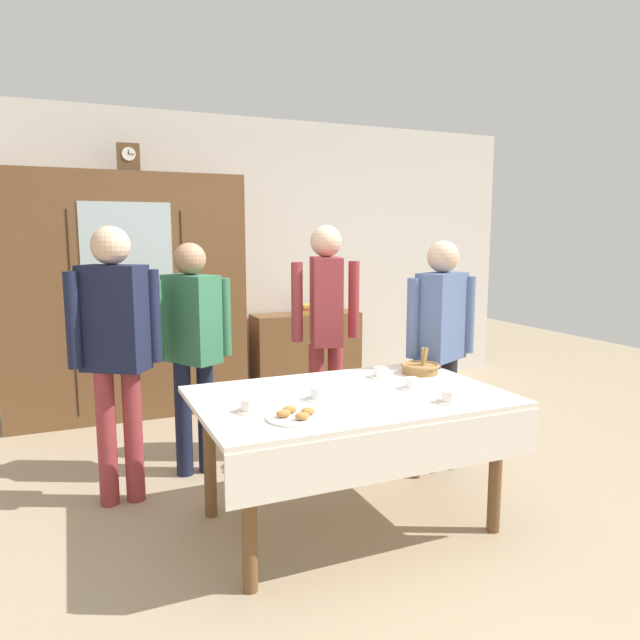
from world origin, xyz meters
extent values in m
plane|color=tan|center=(0.00, 0.00, 0.00)|extent=(12.00, 12.00, 0.00)
cube|color=silver|center=(0.00, 2.65, 1.35)|extent=(6.40, 0.10, 2.70)
cylinder|color=brown|center=(-0.68, -0.59, 0.36)|extent=(0.07, 0.07, 0.71)
cylinder|color=brown|center=(0.68, -0.59, 0.36)|extent=(0.07, 0.07, 0.71)
cylinder|color=brown|center=(-0.68, 0.19, 0.36)|extent=(0.07, 0.07, 0.71)
cylinder|color=brown|center=(0.68, 0.19, 0.36)|extent=(0.07, 0.07, 0.71)
cube|color=silver|center=(0.00, -0.20, 0.73)|extent=(1.65, 1.06, 0.03)
cube|color=silver|center=(0.00, -0.73, 0.59)|extent=(1.65, 0.01, 0.24)
cube|color=brown|center=(-0.90, 2.35, 1.06)|extent=(2.02, 0.45, 2.11)
cube|color=silver|center=(-0.90, 2.13, 1.48)|extent=(0.73, 0.01, 0.76)
cube|color=black|center=(-1.34, 2.13, 0.95)|extent=(0.01, 0.01, 1.69)
cube|color=black|center=(-0.46, 2.13, 0.95)|extent=(0.01, 0.01, 1.69)
cube|color=brown|center=(-0.83, 2.35, 2.23)|extent=(0.18, 0.10, 0.24)
cylinder|color=white|center=(-0.83, 2.30, 2.26)|extent=(0.11, 0.01, 0.11)
cube|color=black|center=(-0.83, 2.30, 2.27)|extent=(0.00, 0.00, 0.04)
cube|color=black|center=(-0.81, 2.30, 2.26)|extent=(0.05, 0.00, 0.00)
cube|color=brown|center=(0.80, 2.41, 0.41)|extent=(1.08, 0.35, 0.82)
cube|color=#B29333|center=(0.80, 2.41, 0.83)|extent=(0.16, 0.23, 0.03)
cube|color=#99332D|center=(0.80, 2.41, 0.86)|extent=(0.15, 0.19, 0.03)
cube|color=#B29333|center=(0.80, 2.41, 0.89)|extent=(0.13, 0.18, 0.03)
cylinder|color=white|center=(0.33, 0.06, 0.75)|extent=(0.13, 0.13, 0.01)
cylinder|color=white|center=(0.33, 0.06, 0.78)|extent=(0.08, 0.08, 0.05)
torus|color=white|center=(0.37, 0.06, 0.78)|extent=(0.04, 0.01, 0.04)
cylinder|color=white|center=(-0.20, -0.23, 0.75)|extent=(0.13, 0.13, 0.01)
cylinder|color=white|center=(-0.20, -0.23, 0.78)|extent=(0.08, 0.08, 0.05)
torus|color=white|center=(-0.16, -0.23, 0.78)|extent=(0.04, 0.01, 0.04)
cylinder|color=white|center=(-0.59, -0.30, 0.75)|extent=(0.13, 0.13, 0.01)
cylinder|color=white|center=(-0.59, -0.30, 0.78)|extent=(0.08, 0.08, 0.05)
torus|color=white|center=(-0.55, -0.30, 0.78)|extent=(0.04, 0.01, 0.04)
cylinder|color=#47230F|center=(-0.59, -0.30, 0.80)|extent=(0.06, 0.06, 0.01)
cylinder|color=white|center=(0.39, -0.55, 0.75)|extent=(0.13, 0.13, 0.01)
cylinder|color=white|center=(0.39, -0.55, 0.78)|extent=(0.08, 0.08, 0.05)
torus|color=white|center=(0.43, -0.55, 0.78)|extent=(0.04, 0.01, 0.04)
cylinder|color=white|center=(0.37, -0.24, 0.75)|extent=(0.13, 0.13, 0.01)
cylinder|color=white|center=(0.37, -0.24, 0.78)|extent=(0.08, 0.08, 0.05)
torus|color=white|center=(0.41, -0.24, 0.78)|extent=(0.04, 0.01, 0.04)
cylinder|color=#9E7542|center=(0.61, 0.05, 0.77)|extent=(0.22, 0.22, 0.05)
torus|color=#9E7542|center=(0.61, 0.05, 0.79)|extent=(0.24, 0.24, 0.02)
cylinder|color=tan|center=(0.64, 0.04, 0.84)|extent=(0.04, 0.02, 0.12)
cylinder|color=tan|center=(0.64, 0.05, 0.84)|extent=(0.03, 0.03, 0.12)
cylinder|color=tan|center=(0.64, 0.07, 0.84)|extent=(0.03, 0.03, 0.12)
cylinder|color=white|center=(-0.42, -0.49, 0.75)|extent=(0.28, 0.28, 0.01)
ellipsoid|color=#BC7F3D|center=(-0.36, -0.49, 0.77)|extent=(0.07, 0.05, 0.04)
ellipsoid|color=#BC7F3D|center=(-0.43, -0.43, 0.77)|extent=(0.07, 0.05, 0.04)
ellipsoid|color=#BC7F3D|center=(-0.48, -0.48, 0.77)|extent=(0.07, 0.05, 0.04)
ellipsoid|color=#BC7F3D|center=(-0.41, -0.55, 0.77)|extent=(0.07, 0.05, 0.04)
cube|color=silver|center=(-0.51, 0.07, 0.74)|extent=(0.10, 0.01, 0.00)
ellipsoid|color=silver|center=(-0.45, 0.07, 0.75)|extent=(0.03, 0.02, 0.01)
cube|color=silver|center=(0.15, -0.53, 0.74)|extent=(0.10, 0.01, 0.00)
ellipsoid|color=silver|center=(0.20, -0.53, 0.75)|extent=(0.03, 0.02, 0.01)
cylinder|color=#232328|center=(0.82, 0.24, 0.38)|extent=(0.11, 0.11, 0.77)
cylinder|color=#232328|center=(0.97, 0.24, 0.38)|extent=(0.11, 0.11, 0.77)
cube|color=slate|center=(0.89, 0.24, 1.06)|extent=(0.41, 0.34, 0.58)
sphere|color=#DBB293|center=(0.89, 0.24, 1.45)|extent=(0.21, 0.21, 0.21)
cylinder|color=slate|center=(0.67, 0.24, 1.06)|extent=(0.08, 0.08, 0.52)
cylinder|color=slate|center=(1.11, 0.24, 1.06)|extent=(0.08, 0.08, 0.52)
cylinder|color=#191E38|center=(-0.71, 0.84, 0.38)|extent=(0.11, 0.11, 0.76)
cylinder|color=#191E38|center=(-0.56, 0.84, 0.38)|extent=(0.11, 0.11, 0.76)
cube|color=#33704C|center=(-0.64, 0.84, 1.05)|extent=(0.36, 0.41, 0.57)
sphere|color=tan|center=(-0.64, 0.84, 1.44)|extent=(0.21, 0.21, 0.21)
cylinder|color=#33704C|center=(-0.86, 0.84, 1.05)|extent=(0.08, 0.08, 0.52)
cylinder|color=#33704C|center=(-0.42, 0.84, 1.05)|extent=(0.08, 0.08, 0.52)
cylinder|color=#933338|center=(-1.20, 0.57, 0.41)|extent=(0.11, 0.11, 0.81)
cylinder|color=#933338|center=(-1.05, 0.57, 0.41)|extent=(0.11, 0.11, 0.81)
cube|color=#191E38|center=(-1.13, 0.57, 1.12)|extent=(0.41, 0.37, 0.61)
sphere|color=#DBB293|center=(-1.13, 0.57, 1.53)|extent=(0.22, 0.22, 0.22)
cylinder|color=#191E38|center=(-1.35, 0.57, 1.12)|extent=(0.08, 0.08, 0.55)
cylinder|color=#191E38|center=(-0.91, 0.57, 1.12)|extent=(0.08, 0.08, 0.55)
cylinder|color=#933338|center=(0.24, 0.81, 0.41)|extent=(0.11, 0.11, 0.82)
cylinder|color=#933338|center=(0.39, 0.81, 0.41)|extent=(0.11, 0.11, 0.82)
cube|color=#933338|center=(0.31, 0.81, 1.13)|extent=(0.30, 0.40, 0.62)
sphere|color=#DBB293|center=(0.31, 0.81, 1.55)|extent=(0.22, 0.22, 0.22)
cylinder|color=#933338|center=(0.09, 0.81, 1.13)|extent=(0.08, 0.08, 0.55)
cylinder|color=#933338|center=(0.53, 0.81, 1.13)|extent=(0.08, 0.08, 0.55)
camera|label=1|loc=(-1.36, -2.96, 1.60)|focal=32.96mm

